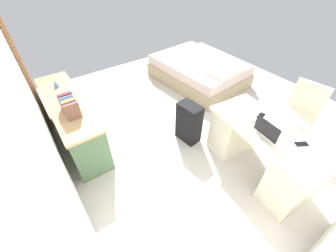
# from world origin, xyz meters

# --- Properties ---
(ground_plane) EXTENTS (5.59, 5.59, 0.00)m
(ground_plane) POSITION_xyz_m (0.00, 0.00, 0.00)
(ground_plane) COLOR beige
(wall_back) EXTENTS (4.59, 0.10, 2.51)m
(wall_back) POSITION_xyz_m (0.00, 2.05, 1.25)
(wall_back) COLOR silver
(wall_back) RESTS_ON ground_plane
(door_wooden) EXTENTS (0.88, 0.05, 2.04)m
(door_wooden) POSITION_xyz_m (1.74, 1.97, 1.02)
(door_wooden) COLOR #936038
(door_wooden) RESTS_ON ground_plane
(desk) EXTENTS (1.50, 0.81, 0.74)m
(desk) POSITION_xyz_m (-1.25, -0.12, 0.38)
(desk) COLOR beige
(desk) RESTS_ON ground_plane
(office_chair) EXTENTS (0.52, 0.52, 0.94)m
(office_chair) POSITION_xyz_m (-1.16, -1.07, 0.42)
(office_chair) COLOR black
(office_chair) RESTS_ON ground_plane
(credenza) EXTENTS (1.80, 0.48, 0.74)m
(credenza) POSITION_xyz_m (0.76, 1.66, 0.37)
(credenza) COLOR #4C6B47
(credenza) RESTS_ON ground_plane
(bed) EXTENTS (2.01, 1.55, 0.58)m
(bed) POSITION_xyz_m (1.05, -1.12, 0.24)
(bed) COLOR tan
(bed) RESTS_ON ground_plane
(suitcase_black) EXTENTS (0.38, 0.26, 0.65)m
(suitcase_black) POSITION_xyz_m (-0.24, 0.24, 0.32)
(suitcase_black) COLOR black
(suitcase_black) RESTS_ON ground_plane
(laptop) EXTENTS (0.33, 0.25, 0.21)m
(laptop) POSITION_xyz_m (-1.27, -0.04, 0.79)
(laptop) COLOR silver
(laptop) RESTS_ON desk
(computer_mouse) EXTENTS (0.07, 0.11, 0.03)m
(computer_mouse) POSITION_xyz_m (-1.02, -0.11, 0.75)
(computer_mouse) COLOR white
(computer_mouse) RESTS_ON desk
(cell_phone_near_laptop) EXTENTS (0.13, 0.15, 0.01)m
(cell_phone_near_laptop) POSITION_xyz_m (-1.58, -0.20, 0.74)
(cell_phone_near_laptop) COLOR black
(cell_phone_near_laptop) RESTS_ON desk
(cell_phone_by_mouse) EXTENTS (0.09, 0.15, 0.01)m
(cell_phone_by_mouse) POSITION_xyz_m (-1.02, -0.26, 0.74)
(cell_phone_by_mouse) COLOR black
(cell_phone_by_mouse) RESTS_ON desk
(book_row) EXTENTS (0.36, 0.17, 0.24)m
(book_row) POSITION_xyz_m (0.44, 1.67, 0.85)
(book_row) COLOR brown
(book_row) RESTS_ON credenza
(figurine_small) EXTENTS (0.08, 0.08, 0.11)m
(figurine_small) POSITION_xyz_m (1.20, 1.67, 0.79)
(figurine_small) COLOR #4C7FBF
(figurine_small) RESTS_ON credenza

